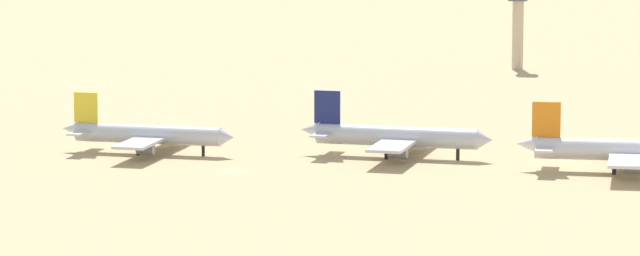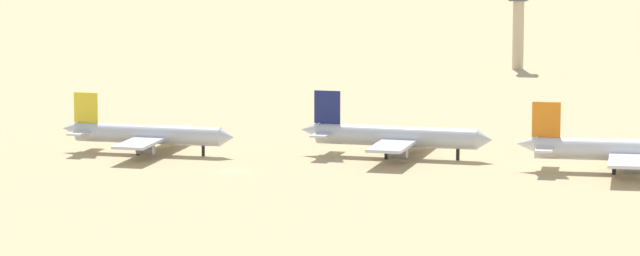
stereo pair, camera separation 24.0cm
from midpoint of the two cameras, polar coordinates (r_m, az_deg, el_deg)
name	(u,v)px [view 2 (the right image)]	position (r m, az deg, el deg)	size (l,w,h in m)	color
ground	(235,171)	(337.58, -2.71, -1.38)	(4000.00, 4000.00, 0.00)	tan
parked_jet_yellow_3	(147,134)	(358.51, -5.54, -0.20)	(36.24, 30.35, 12.00)	silver
parked_jet_navy_4	(395,136)	(352.56, 2.42, -0.27)	(38.90, 32.66, 12.86)	silver
parked_jet_orange_5	(621,150)	(339.35, 9.60, -0.70)	(39.55, 33.21, 13.07)	silver
control_tower	(518,16)	(509.94, 6.37, 3.56)	(5.20, 5.20, 25.07)	#C6B793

